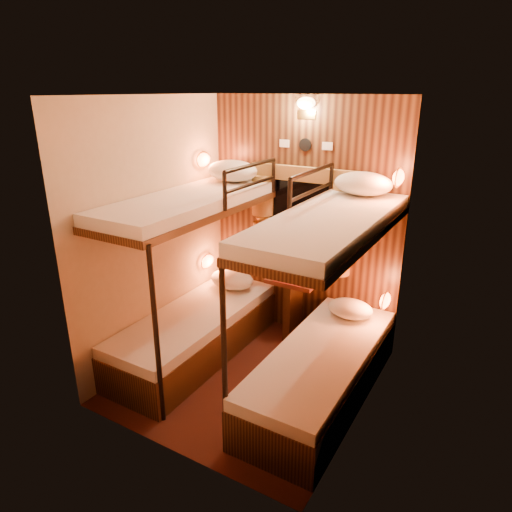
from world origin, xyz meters
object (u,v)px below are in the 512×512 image
Objects in this scene: bottle_left at (288,266)px; bottle_right at (296,270)px; bunk_left at (195,302)px; bunk_right at (323,337)px; table at (293,300)px.

bottle_left is 1.13× the size of bottle_right.
bottle_left is (0.57, 0.80, 0.20)m from bunk_left.
bottle_left is 0.11m from bottle_right.
bunk_left is at bearing 180.00° from bunk_right.
table is at bearing -10.94° from bottle_left.
bunk_right is (1.30, 0.00, 0.00)m from bunk_left.
bunk_right is at bearing 0.00° from bunk_left.
bunk_left is 1.04m from bottle_right.
table is 2.86× the size of bottle_right.
table is 2.53× the size of bottle_left.
bunk_left reaches higher than table.
table is (0.65, 0.78, -0.14)m from bunk_left.
bunk_right is 1.02m from table.
bunk_right is 7.32× the size of bottle_left.
bunk_left is 2.90× the size of table.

